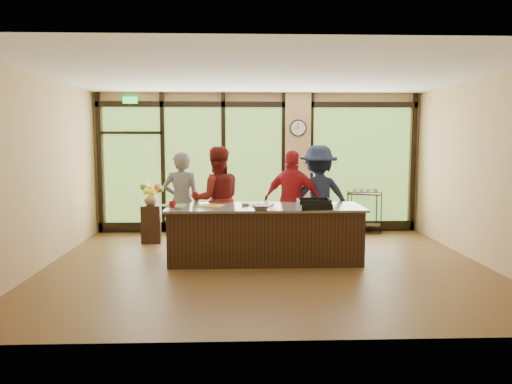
{
  "coord_description": "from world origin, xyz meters",
  "views": [
    {
      "loc": [
        -0.44,
        -7.81,
        2.02
      ],
      "look_at": [
        -0.14,
        0.4,
        1.14
      ],
      "focal_mm": 35.0,
      "sensor_mm": 36.0,
      "label": 1
    }
  ],
  "objects": [
    {
      "name": "window_wall",
      "position": [
        0.16,
        2.95,
        1.39
      ],
      "size": [
        6.9,
        0.12,
        3.0
      ],
      "color": "tan",
      "rests_on": "floor"
    },
    {
      "name": "floor",
      "position": [
        0.0,
        0.0,
        0.0
      ],
      "size": [
        7.0,
        7.0,
        0.0
      ],
      "primitive_type": "plane",
      "color": "brown",
      "rests_on": "ground"
    },
    {
      "name": "prep_bowl_near",
      "position": [
        -1.37,
        0.03,
        0.94
      ],
      "size": [
        0.16,
        0.16,
        0.05
      ],
      "primitive_type": "imported",
      "rotation": [
        0.0,
        0.0,
        0.02
      ],
      "color": "white",
      "rests_on": "countertop"
    },
    {
      "name": "flower_vase",
      "position": [
        -2.14,
        1.88,
        0.87
      ],
      "size": [
        0.31,
        0.31,
        0.26
      ],
      "primitive_type": "imported",
      "rotation": [
        0.0,
        0.0,
        -0.26
      ],
      "color": "olive",
      "rests_on": "flower_stand"
    },
    {
      "name": "cutting_board_center",
      "position": [
        -0.89,
        0.36,
        0.93
      ],
      "size": [
        0.46,
        0.4,
        0.01
      ],
      "primitive_type": "cube",
      "rotation": [
        0.0,
        0.0,
        -0.32
      ],
      "color": "gold",
      "rests_on": "countertop"
    },
    {
      "name": "cook_midright",
      "position": [
        0.54,
        1.04,
        0.91
      ],
      "size": [
        1.15,
        0.78,
        1.82
      ],
      "primitive_type": "imported",
      "rotation": [
        0.0,
        0.0,
        2.79
      ],
      "color": "#A91A23",
      "rests_on": "floor"
    },
    {
      "name": "back_wall",
      "position": [
        0.0,
        3.0,
        1.5
      ],
      "size": [
        7.0,
        0.0,
        7.0
      ],
      "primitive_type": "plane",
      "rotation": [
        1.57,
        0.0,
        0.0
      ],
      "color": "tan",
      "rests_on": "floor"
    },
    {
      "name": "cook_right",
      "position": [
        1.02,
        1.15,
        0.95
      ],
      "size": [
        1.33,
        0.89,
        1.91
      ],
      "primitive_type": "imported",
      "rotation": [
        0.0,
        0.0,
        3.3
      ],
      "color": "#1A2039",
      "rests_on": "floor"
    },
    {
      "name": "roasting_pan",
      "position": [
        0.76,
        -0.05,
        0.96
      ],
      "size": [
        0.55,
        0.45,
        0.09
      ],
      "primitive_type": "cube",
      "rotation": [
        0.0,
        0.0,
        0.14
      ],
      "color": "black",
      "rests_on": "countertop"
    },
    {
      "name": "countertop",
      "position": [
        0.0,
        0.3,
        0.9
      ],
      "size": [
        3.2,
        1.1,
        0.04
      ],
      "primitive_type": "cube",
      "color": "slate",
      "rests_on": "island_base"
    },
    {
      "name": "right_wall",
      "position": [
        3.5,
        0.0,
        1.5
      ],
      "size": [
        0.0,
        6.0,
        6.0
      ],
      "primitive_type": "plane",
      "rotation": [
        1.57,
        0.0,
        -1.57
      ],
      "color": "tan",
      "rests_on": "floor"
    },
    {
      "name": "left_wall",
      "position": [
        -3.5,
        0.0,
        1.5
      ],
      "size": [
        0.0,
        6.0,
        6.0
      ],
      "primitive_type": "plane",
      "rotation": [
        1.57,
        0.0,
        1.57
      ],
      "color": "tan",
      "rests_on": "floor"
    },
    {
      "name": "mixing_bowl",
      "position": [
        -0.08,
        -0.11,
        0.96
      ],
      "size": [
        0.38,
        0.38,
        0.08
      ],
      "primitive_type": "imported",
      "rotation": [
        0.0,
        0.0,
        -0.26
      ],
      "color": "silver",
      "rests_on": "countertop"
    },
    {
      "name": "island_base",
      "position": [
        0.0,
        0.3,
        0.44
      ],
      "size": [
        3.1,
        1.0,
        0.88
      ],
      "primitive_type": "cube",
      "color": "black",
      "rests_on": "floor"
    },
    {
      "name": "bar_cart",
      "position": [
        2.28,
        2.75,
        0.57
      ],
      "size": [
        0.8,
        0.64,
        0.96
      ],
      "rotation": [
        0.0,
        0.0,
        -0.39
      ],
      "color": "black",
      "rests_on": "floor"
    },
    {
      "name": "ceiling",
      "position": [
        0.0,
        0.0,
        3.0
      ],
      "size": [
        7.0,
        7.0,
        0.0
      ],
      "primitive_type": "plane",
      "rotation": [
        3.14,
        0.0,
        0.0
      ],
      "color": "silver",
      "rests_on": "back_wall"
    },
    {
      "name": "flower_stand",
      "position": [
        -2.14,
        1.88,
        0.37
      ],
      "size": [
        0.4,
        0.4,
        0.74
      ],
      "primitive_type": "cube",
      "rotation": [
        0.0,
        0.0,
        0.1
      ],
      "color": "black",
      "rests_on": "floor"
    },
    {
      "name": "cook_left",
      "position": [
        -1.45,
        1.08,
        0.9
      ],
      "size": [
        0.67,
        0.45,
        1.8
      ],
      "primitive_type": "imported",
      "rotation": [
        0.0,
        0.0,
        3.18
      ],
      "color": "slate",
      "rests_on": "floor"
    },
    {
      "name": "wall_clock",
      "position": [
        0.85,
        2.87,
        2.25
      ],
      "size": [
        0.36,
        0.04,
        0.36
      ],
      "color": "black",
      "rests_on": "window_wall"
    },
    {
      "name": "prep_bowl_far",
      "position": [
        0.74,
        0.55,
        0.94
      ],
      "size": [
        0.15,
        0.15,
        0.03
      ],
      "primitive_type": "imported",
      "rotation": [
        0.0,
        0.0,
        0.19
      ],
      "color": "white",
      "rests_on": "countertop"
    },
    {
      "name": "cutting_board_left",
      "position": [
        -1.5,
        0.44,
        0.93
      ],
      "size": [
        0.45,
        0.37,
        0.01
      ],
      "primitive_type": "cube",
      "rotation": [
        0.0,
        0.0,
        0.21
      ],
      "color": "#4B9335",
      "rests_on": "countertop"
    },
    {
      "name": "prep_bowl_mid",
      "position": [
        -0.33,
        0.38,
        0.94
      ],
      "size": [
        0.17,
        0.17,
        0.04
      ],
      "primitive_type": "imported",
      "rotation": [
        0.0,
        0.0,
        0.31
      ],
      "color": "white",
      "rests_on": "countertop"
    },
    {
      "name": "cook_midleft",
      "position": [
        -0.82,
        1.0,
        0.94
      ],
      "size": [
        1.04,
        0.87,
        1.89
      ],
      "primitive_type": "imported",
      "rotation": [
        0.0,
        0.0,
        3.33
      ],
      "color": "maroon",
      "rests_on": "floor"
    },
    {
      "name": "cutting_board_right",
      "position": [
        -0.06,
        0.49,
        0.93
      ],
      "size": [
        0.49,
        0.4,
        0.01
      ],
      "primitive_type": "cube",
      "rotation": [
        0.0,
        0.0,
        -0.19
      ],
      "color": "gold",
      "rests_on": "countertop"
    },
    {
      "name": "red_ramekin",
      "position": [
        -1.5,
        0.24,
        0.97
      ],
      "size": [
        0.13,
        0.13,
        0.1
      ],
      "primitive_type": "imported",
      "rotation": [
        0.0,
        0.0,
        -0.06
      ],
      "color": "#A81020",
      "rests_on": "countertop"
    }
  ]
}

